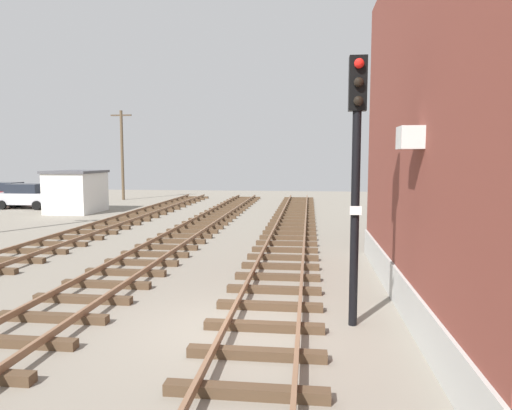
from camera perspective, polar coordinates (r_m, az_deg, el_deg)
The scene contains 8 objects.
ground_plane at distance 9.97m, azimuth -3.02°, elevation -15.10°, with size 82.20×82.20×0.00m, color gray.
track_near_building at distance 9.84m, azimuth 0.99°, elevation -14.60°, with size 2.50×63.23×0.32m.
track_centre at distance 11.26m, azimuth -23.84°, elevation -12.45°, with size 2.50×63.23×0.32m.
signal_mast at distance 9.77m, azimuth 12.28°, elevation 5.42°, with size 0.36×0.40×5.62m.
control_hut at distance 32.58m, azimuth -21.34°, elevation 1.58°, with size 3.00×3.80×2.76m.
parked_car_silver at distance 36.64m, azimuth -26.47°, elevation 1.03°, with size 4.20×2.04×1.76m.
parked_car_red at distance 39.45m, azimuth -28.73°, elevation 1.22°, with size 4.20×2.04×1.76m.
utility_pole_far at distance 41.12m, azimuth -16.22°, elevation 6.15°, with size 1.80×0.24×7.58m.
Camera 1 is at (1.58, -9.18, 3.55)m, focal length 32.36 mm.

